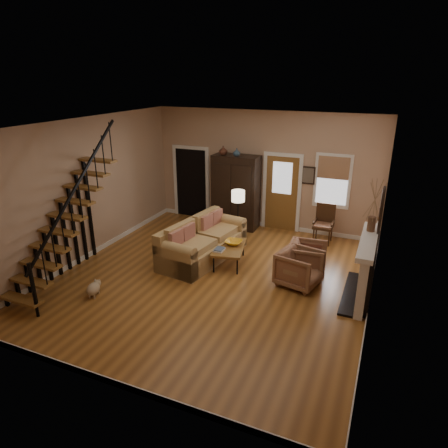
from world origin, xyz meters
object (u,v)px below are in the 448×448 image
at_px(sofa, 203,241).
at_px(armchair_right, 307,259).
at_px(armoire, 236,192).
at_px(floor_lamp, 238,218).
at_px(coffee_table, 229,255).
at_px(side_chair, 323,224).
at_px(armchair_left, 299,268).

relative_size(sofa, armchair_right, 3.02).
height_order(armoire, floor_lamp, armoire).
distance_m(coffee_table, side_chair, 2.81).
bearing_deg(armoire, armchair_right, -40.01).
height_order(armoire, armchair_right, armoire).
relative_size(coffee_table, floor_lamp, 0.78).
relative_size(armoire, armchair_right, 2.61).
height_order(coffee_table, floor_lamp, floor_lamp).
xyz_separation_m(armchair_left, armchair_right, (0.04, 0.56, -0.02)).
bearing_deg(armchair_right, floor_lamp, 61.14).
distance_m(sofa, floor_lamp, 1.22).
relative_size(sofa, coffee_table, 2.12).
bearing_deg(armchair_right, side_chair, -4.53).
bearing_deg(side_chair, armchair_right, -90.28).
height_order(sofa, armchair_left, sofa).
xyz_separation_m(armoire, coffee_table, (0.75, -2.34, -0.83)).
relative_size(armchair_left, armchair_right, 1.05).
relative_size(armoire, floor_lamp, 1.43).
bearing_deg(side_chair, coffee_table, -130.04).
relative_size(armchair_left, floor_lamp, 0.58).
height_order(sofa, armchair_right, sofa).
relative_size(armoire, armchair_left, 2.48).
bearing_deg(sofa, armchair_right, 12.73).
distance_m(armoire, coffee_table, 2.59).
height_order(coffee_table, armchair_right, armchair_right).
height_order(armoire, coffee_table, armoire).
bearing_deg(sofa, armchair_left, -0.25).
bearing_deg(armoire, sofa, -88.32).
bearing_deg(armchair_right, armchair_left, 171.17).
bearing_deg(side_chair, floor_lamp, -153.33).
bearing_deg(floor_lamp, sofa, -113.12).
distance_m(armchair_left, floor_lamp, 2.48).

